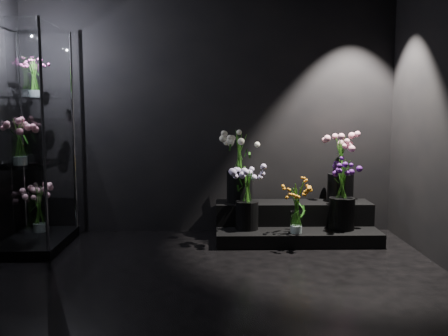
{
  "coord_description": "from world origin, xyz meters",
  "views": [
    {
      "loc": [
        0.05,
        -3.43,
        1.35
      ],
      "look_at": [
        0.15,
        1.2,
        0.8
      ],
      "focal_mm": 40.0,
      "sensor_mm": 36.0,
      "label": 1
    }
  ],
  "objects": [
    {
      "name": "bouquet_lilac",
      "position": [
        0.39,
        1.51,
        0.5
      ],
      "size": [
        0.41,
        0.41,
        0.63
      ],
      "rotation": [
        0.0,
        0.0,
        0.24
      ],
      "color": "black",
      "rests_on": "display_riser"
    },
    {
      "name": "display_riser",
      "position": [
        0.89,
        1.67,
        0.15
      ],
      "size": [
        1.64,
        0.73,
        0.36
      ],
      "color": "black",
      "rests_on": "floor"
    },
    {
      "name": "wall_front",
      "position": [
        0.0,
        -2.0,
        1.4
      ],
      "size": [
        4.0,
        0.0,
        4.0
      ],
      "primitive_type": "plane",
      "rotation": [
        -1.57,
        0.0,
        0.0
      ],
      "color": "black",
      "rests_on": "floor"
    },
    {
      "name": "bouquet_cream_roses",
      "position": [
        0.32,
        1.77,
        0.79
      ],
      "size": [
        0.43,
        0.43,
        0.76
      ],
      "rotation": [
        0.0,
        0.0,
        -0.15
      ],
      "color": "black",
      "rests_on": "display_riser"
    },
    {
      "name": "floor",
      "position": [
        0.0,
        0.0,
        0.0
      ],
      "size": [
        4.0,
        4.0,
        0.0
      ],
      "primitive_type": "plane",
      "color": "black",
      "rests_on": "ground"
    },
    {
      "name": "wall_back",
      "position": [
        0.0,
        2.0,
        1.4
      ],
      "size": [
        4.0,
        0.0,
        4.0
      ],
      "primitive_type": "plane",
      "rotation": [
        1.57,
        0.0,
        0.0
      ],
      "color": "black",
      "rests_on": "floor"
    },
    {
      "name": "bouquet_case_magenta",
      "position": [
        -1.7,
        1.55,
        1.65
      ],
      "size": [
        0.24,
        0.24,
        0.37
      ],
      "rotation": [
        0.0,
        0.0,
        0.28
      ],
      "color": "white",
      "rests_on": "display_case"
    },
    {
      "name": "bouquet_purple",
      "position": [
        1.34,
        1.49,
        0.5
      ],
      "size": [
        0.33,
        0.33,
        0.7
      ],
      "rotation": [
        0.0,
        0.0,
        0.14
      ],
      "color": "black",
      "rests_on": "display_riser"
    },
    {
      "name": "bouquet_case_base_pink",
      "position": [
        -1.73,
        1.6,
        0.36
      ],
      "size": [
        0.43,
        0.43,
        0.49
      ],
      "rotation": [
        0.0,
        0.0,
        0.34
      ],
      "color": "white",
      "rests_on": "display_case"
    },
    {
      "name": "bouquet_orange_bells",
      "position": [
        0.86,
        1.34,
        0.4
      ],
      "size": [
        0.29,
        0.29,
        0.51
      ],
      "rotation": [
        0.0,
        0.0,
        0.18
      ],
      "color": "white",
      "rests_on": "display_riser"
    },
    {
      "name": "display_case",
      "position": [
        -1.69,
        1.37,
        1.06
      ],
      "size": [
        0.58,
        0.97,
        2.13
      ],
      "color": "black",
      "rests_on": "floor"
    },
    {
      "name": "bouquet_pink_roses",
      "position": [
        1.4,
        1.79,
        0.77
      ],
      "size": [
        0.47,
        0.47,
        0.72
      ],
      "rotation": [
        0.0,
        0.0,
        0.31
      ],
      "color": "black",
      "rests_on": "display_riser"
    },
    {
      "name": "bouquet_case_pink",
      "position": [
        -1.74,
        1.2,
        1.06
      ],
      "size": [
        0.33,
        0.33,
        0.44
      ],
      "rotation": [
        0.0,
        0.0,
        -0.06
      ],
      "color": "white",
      "rests_on": "display_case"
    }
  ]
}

